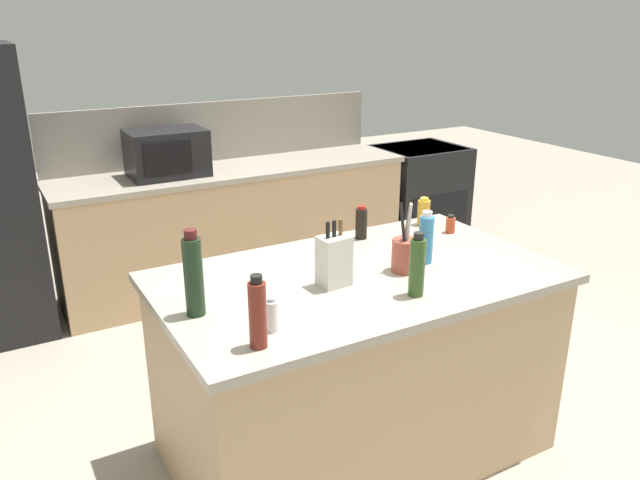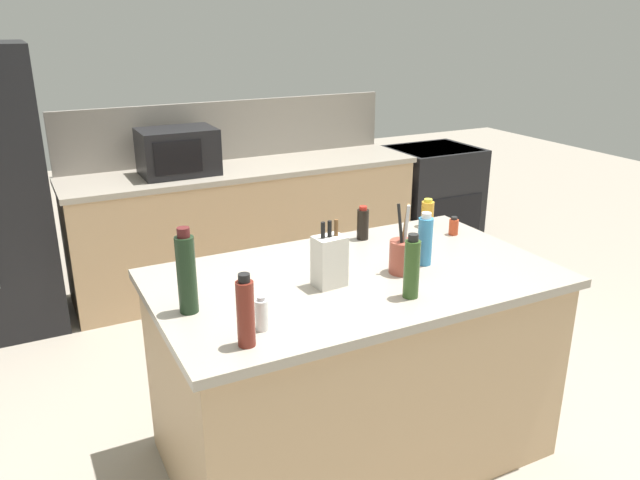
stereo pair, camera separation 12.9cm
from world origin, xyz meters
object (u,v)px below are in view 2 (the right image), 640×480
Objects in this scene: wine_bottle at (187,273)px; microwave at (178,152)px; olive_oil_bottle at (412,268)px; dish_soap_bottle at (425,240)px; honey_jar at (427,213)px; soy_sauce_bottle at (363,224)px; salt_shaker at (262,314)px; knife_block at (329,261)px; range_oven at (431,197)px; utensil_crock at (403,255)px; spice_jar_paprika at (454,226)px; vinegar_bottle at (246,312)px.

microwave is at bearing 75.93° from wine_bottle.
olive_oil_bottle is 1.09× the size of dish_soap_bottle.
olive_oil_bottle is 1.77× the size of honey_jar.
soy_sauce_bottle is (0.47, -1.81, -0.08)m from microwave.
honey_jar reaches higher than salt_shaker.
knife_block is 0.61m from wine_bottle.
honey_jar is at bearing -127.88° from range_oven.
salt_shaker is 0.95m from dish_soap_bottle.
soy_sauce_bottle reaches higher than range_oven.
dish_soap_bottle is at bearing -76.16° from microwave.
utensil_crock is at bearing -8.19° from knife_block.
soy_sauce_bottle is at bearing 21.98° from wine_bottle.
knife_block is at bearing -162.27° from spice_jar_paprika.
salt_shaker is 1.08m from soy_sauce_bottle.
range_oven is 5.23× the size of soy_sauce_bottle.
range_oven is 5.98× the size of honey_jar.
olive_oil_bottle is 0.85m from spice_jar_paprika.
spice_jar_paprika is (0.94, -1.97, -0.12)m from microwave.
wine_bottle reaches higher than vinegar_bottle.
vinegar_bottle is at bearing -73.01° from wine_bottle.
utensil_crock is 1.18× the size of olive_oil_bottle.
range_oven is at bearing 55.51° from spice_jar_paprika.
olive_oil_bottle is at bearing 5.41° from vinegar_bottle.
spice_jar_paprika is at bearing -77.25° from honey_jar.
utensil_crock reaches higher than soy_sauce_bottle.
microwave is at bearing 80.06° from vinegar_bottle.
soy_sauce_bottle is at bearing 39.32° from salt_shaker.
salt_shaker is 0.86× the size of honey_jar.
olive_oil_bottle is at bearing -18.25° from wine_bottle.
knife_block is at bearing 33.07° from vinegar_bottle.
salt_shaker is at bearing -140.68° from soy_sauce_bottle.
microwave is 1.56× the size of wine_bottle.
range_oven is 3.17× the size of knife_block.
dish_soap_bottle is (1.00, 0.34, -0.01)m from vinegar_bottle.
vinegar_bottle is at bearing -151.47° from knife_block.
knife_block reaches higher than olive_oil_bottle.
vinegar_bottle reaches higher than dish_soap_bottle.
honey_jar is (-1.39, -1.79, 0.55)m from range_oven.
knife_block reaches higher than honey_jar.
range_oven is at bearing 52.17° from dish_soap_bottle.
dish_soap_bottle reaches higher than honey_jar.
wine_bottle reaches higher than soy_sauce_bottle.
soy_sauce_bottle is at bearing 81.44° from utensil_crock.
spice_jar_paprika is at bearing -64.57° from microwave.
spice_jar_paprika is at bearing 39.75° from olive_oil_bottle.
wine_bottle reaches higher than honey_jar.
microwave is at bearing 103.84° from dish_soap_bottle.
microwave is at bearing 104.66° from soy_sauce_bottle.
wine_bottle is at bearing -158.02° from soy_sauce_bottle.
vinegar_bottle is at bearing -161.29° from dish_soap_bottle.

